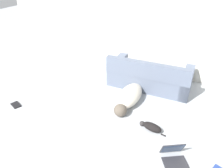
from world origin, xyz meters
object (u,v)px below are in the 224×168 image
(cat, at_px, (151,127))
(laptop_open, at_px, (174,155))
(couch, at_px, (150,77))
(dog, at_px, (129,97))
(book_black, at_px, (16,105))

(cat, bearing_deg, laptop_open, 147.95)
(couch, bearing_deg, cat, 107.00)
(dog, height_order, book_black, dog)
(dog, bearing_deg, laptop_open, 45.18)
(dog, bearing_deg, book_black, -63.49)
(cat, xyz_separation_m, laptop_open, (0.50, -0.47, 0.01))
(couch, distance_m, book_black, 3.01)
(book_black, bearing_deg, laptop_open, 0.86)
(couch, relative_size, dog, 1.37)
(couch, relative_size, book_black, 6.89)
(couch, relative_size, cat, 3.65)
(dog, relative_size, laptop_open, 2.81)
(dog, bearing_deg, couch, 166.74)
(laptop_open, xyz_separation_m, book_black, (-3.25, -0.05, -0.07))
(couch, bearing_deg, laptop_open, 115.30)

